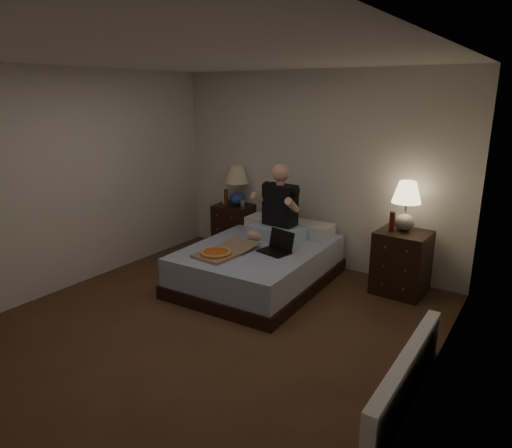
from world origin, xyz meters
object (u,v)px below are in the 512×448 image
Objects in this scene: beer_bottle_left at (226,198)px; beer_bottle_right at (392,222)px; lamp_left at (237,186)px; pizza_box at (216,253)px; water_bottle at (224,195)px; nightstand_right at (401,262)px; bed at (258,265)px; lamp_right at (406,206)px; nightstand_left at (235,228)px; radiator at (406,377)px; soda_can at (242,203)px; laptop at (274,243)px; person at (278,202)px.

beer_bottle_right reaches higher than beer_bottle_left.
pizza_box is at bearing -62.91° from lamp_left.
water_bottle is at bearing -175.39° from lamp_left.
bed is at bearing -152.48° from nightstand_right.
lamp_right is 2.49m from beer_bottle_left.
beer_bottle_right reaches higher than nightstand_left.
lamp_right reaches higher than radiator.
bed is 1.42m from lamp_left.
nightstand_right is 2.47m from lamp_left.
beer_bottle_left reaches higher than soda_can.
lamp_right is at bearing 56.10° from beer_bottle_right.
radiator is (3.01, -2.06, -0.76)m from lamp_left.
bed is 1.65m from nightstand_right.
beer_bottle_right is at bearing 45.30° from laptop.
beer_bottle_right is (1.37, 0.61, 0.60)m from bed.
person reaches higher than soda_can.
pizza_box is (0.71, -1.40, -0.45)m from lamp_left.
soda_can is at bearing -3.43° from water_bottle.
radiator is at bearing -41.07° from nightstand_left.
nightstand_left is at bearing 123.63° from pizza_box.
beer_bottle_left is 1.54m from laptop.
lamp_left is 0.35× the size of radiator.
water_bottle is (-0.21, -0.02, -0.16)m from lamp_left.
nightstand_right is at bearing -67.73° from lamp_right.
bed is at bearing -45.05° from soda_can.
bed is 1.18× the size of radiator.
beer_bottle_left reaches higher than pizza_box.
beer_bottle_left is (-1.02, 0.72, 0.56)m from bed.
lamp_left is 1.54m from laptop.
lamp_right is 0.24m from beer_bottle_right.
soda_can is (0.11, -0.04, -0.23)m from lamp_left.
beer_bottle_right is (2.16, -0.18, 0.11)m from soda_can.
lamp_right reaches higher than water_bottle.
beer_bottle_right is 0.14× the size of radiator.
bed is 7.55× the size of water_bottle.
water_bottle reaches higher than soda_can.
water_bottle is 1.09× the size of beer_bottle_right.
person is 1.22× the size of pizza_box.
beer_bottle_left reaches higher than nightstand_right.
person is (0.82, -0.41, 0.20)m from soda_can.
bed is at bearing -155.92° from beer_bottle_right.
laptop is (0.25, -0.48, -0.35)m from person.
soda_can is 0.13× the size of pizza_box.
water_bottle is at bearing 159.56° from laptop.
lamp_left is (-2.39, 0.14, 0.60)m from nightstand_right.
laptop is (1.23, -0.92, 0.25)m from nightstand_left.
beer_bottle_right is (2.32, -0.22, 0.50)m from nightstand_left.
laptop is 0.45× the size of pizza_box.
lamp_right is at bearing -8.95° from nightstand_left.
lamp_right is 0.60× the size of person.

